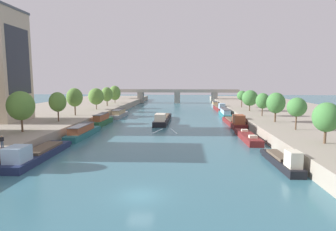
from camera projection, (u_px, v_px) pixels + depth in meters
ground_plane at (140, 196)px, 26.74m from camera, size 400.00×400.00×0.00m
quay_left at (51, 114)px, 83.42m from camera, size 36.00×170.00×2.25m
quay_right at (298, 116)px, 78.70m from camera, size 36.00×170.00×2.25m
barge_midriver at (163, 119)px, 74.31m from camera, size 3.66×20.23×2.99m
wake_behind_barge at (166, 131)px, 61.19m from camera, size 5.60×5.92×0.03m
moored_boat_left_downstream at (36, 154)px, 38.79m from camera, size 3.44×15.72×2.97m
moored_boat_left_end at (83, 132)px, 54.97m from camera, size 2.83×14.18×2.49m
moored_boat_left_far at (102, 120)px, 69.75m from camera, size 2.44×12.25×2.91m
moored_boat_left_midway at (119, 114)px, 84.99m from camera, size 2.86×13.70×2.49m
moored_boat_right_lone at (283, 160)px, 35.62m from camera, size 2.36×11.44×2.90m
moored_boat_right_upstream at (248, 137)px, 52.22m from camera, size 2.74×13.72×2.23m
moored_boat_right_end at (234, 122)px, 69.13m from camera, size 3.85×16.32×3.20m
moored_boat_right_midway at (225, 113)px, 86.19m from camera, size 2.67×14.97×2.49m
moored_boat_right_gap_after at (220, 108)px, 102.38m from camera, size 3.22×16.04×3.19m
moored_boat_right_second at (215, 104)px, 118.66m from camera, size 2.62×12.25×2.46m
tree_left_second at (21, 106)px, 47.47m from camera, size 4.57×4.57×7.10m
tree_left_past_mid at (58, 102)px, 59.97m from camera, size 3.67×3.67×6.43m
tree_left_far at (75, 97)px, 70.81m from camera, size 4.09×4.09×7.04m
tree_left_third at (96, 96)px, 85.61m from camera, size 4.77×4.77×6.63m
tree_left_by_lamp at (107, 94)px, 98.02m from camera, size 4.15×4.15×6.66m
tree_left_midway at (115, 93)px, 110.36m from camera, size 4.59×4.59×6.99m
tree_right_second at (326, 117)px, 38.66m from camera, size 3.71×3.71×5.85m
tree_right_past_mid at (297, 107)px, 49.60m from camera, size 3.40×3.40×5.87m
tree_right_by_lamp at (276, 103)px, 59.14m from camera, size 3.90×3.90×6.37m
tree_right_third at (263, 101)px, 69.36m from camera, size 3.39×3.39×5.82m
tree_right_nearest at (250, 98)px, 81.41m from camera, size 4.60×4.60×6.15m
tree_right_far at (242, 96)px, 92.47m from camera, size 3.24×3.24×5.60m
bridge_far at (177, 94)px, 138.56m from camera, size 61.21×4.40×6.93m
person_on_quay at (2, 141)px, 36.55m from camera, size 0.34×0.48×1.62m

